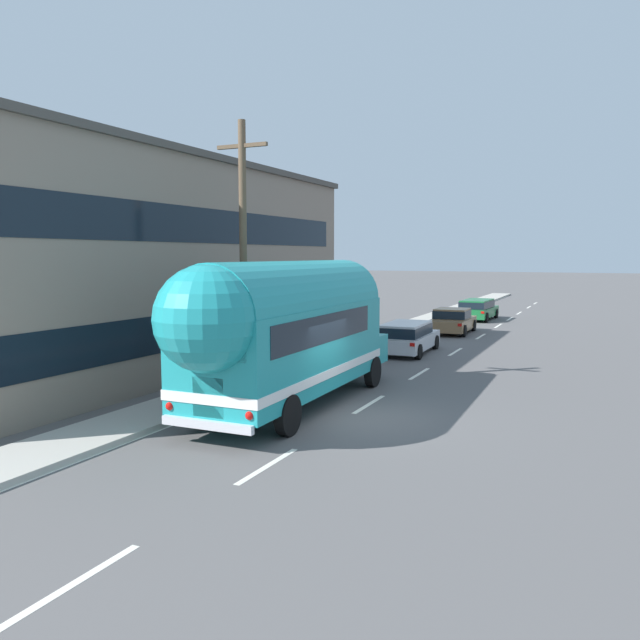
{
  "coord_description": "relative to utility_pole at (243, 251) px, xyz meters",
  "views": [
    {
      "loc": [
        6.24,
        -15.2,
        4.29
      ],
      "look_at": [
        -1.81,
        2.08,
        2.32
      ],
      "focal_mm": 35.39,
      "sensor_mm": 36.0,
      "label": 1
    }
  ],
  "objects": [
    {
      "name": "car_third",
      "position": [
        2.71,
        24.68,
        -3.63
      ],
      "size": [
        2.02,
        4.59,
        1.37
      ],
      "color": "#196633",
      "rests_on": "ground"
    },
    {
      "name": "roadside_building",
      "position": [
        -8.59,
        1.62,
        -0.5
      ],
      "size": [
        13.22,
        21.21,
        7.84
      ],
      "color": "gray",
      "rests_on": "ground"
    },
    {
      "name": "lane_markings",
      "position": [
        1.9,
        10.77,
        -4.42
      ],
      "size": [
        3.86,
        80.0,
        0.01
      ],
      "color": "silver",
      "rests_on": "ground"
    },
    {
      "name": "ground_plane",
      "position": [
        4.53,
        -2.11,
        -4.42
      ],
      "size": [
        300.0,
        300.0,
        0.0
      ],
      "primitive_type": "plane",
      "color": "#565454"
    },
    {
      "name": "sidewalk_slab",
      "position": [
        -0.17,
        7.89,
        -4.35
      ],
      "size": [
        1.93,
        90.0,
        0.15
      ],
      "primitive_type": "cube",
      "color": "#ADA89E",
      "rests_on": "ground"
    },
    {
      "name": "utility_pole",
      "position": [
        0.0,
        0.0,
        0.0
      ],
      "size": [
        1.8,
        0.24,
        8.5
      ],
      "color": "brown",
      "rests_on": "ground"
    },
    {
      "name": "car_lead",
      "position": [
        2.7,
        8.97,
        -3.64
      ],
      "size": [
        2.04,
        4.6,
        1.37
      ],
      "color": "silver",
      "rests_on": "ground"
    },
    {
      "name": "painted_bus",
      "position": [
        2.68,
        -2.25,
        -2.12
      ],
      "size": [
        2.73,
        10.67,
        4.12
      ],
      "color": "teal",
      "rests_on": "ground"
    },
    {
      "name": "car_second",
      "position": [
        2.82,
        16.98,
        -3.7
      ],
      "size": [
        2.08,
        4.28,
        1.37
      ],
      "color": "olive",
      "rests_on": "ground"
    }
  ]
}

